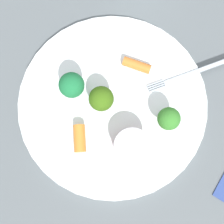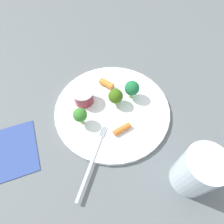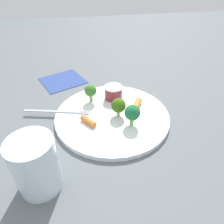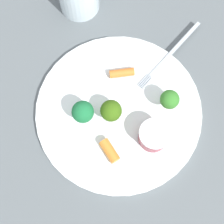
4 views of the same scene
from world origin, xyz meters
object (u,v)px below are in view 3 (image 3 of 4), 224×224
(drinking_glass, at_px, (36,165))
(broccoli_floret_1, at_px, (90,91))
(sauce_cup, at_px, (113,92))
(carrot_stick_0, at_px, (137,104))
(fork, at_px, (58,112))
(carrot_stick_1, at_px, (88,121))
(napkin, at_px, (63,80))
(plate, at_px, (112,116))
(broccoli_floret_2, at_px, (132,113))
(broccoli_floret_0, at_px, (119,106))

(drinking_glass, bearing_deg, broccoli_floret_1, -26.22)
(sauce_cup, relative_size, broccoli_floret_1, 1.04)
(broccoli_floret_1, xyz_separation_m, carrot_stick_0, (-0.05, -0.12, -0.02))
(fork, bearing_deg, carrot_stick_0, -94.49)
(sauce_cup, bearing_deg, broccoli_floret_1, 92.27)
(broccoli_floret_1, relative_size, carrot_stick_1, 1.14)
(napkin, bearing_deg, carrot_stick_0, -136.66)
(carrot_stick_1, xyz_separation_m, drinking_glass, (-0.14, 0.10, 0.04))
(carrot_stick_1, xyz_separation_m, fork, (0.06, 0.07, -0.01))
(broccoli_floret_1, distance_m, napkin, 0.18)
(plate, distance_m, sauce_cup, 0.08)
(carrot_stick_1, height_order, napkin, carrot_stick_1)
(broccoli_floret_1, relative_size, fork, 0.29)
(broccoli_floret_2, relative_size, carrot_stick_1, 1.20)
(sauce_cup, xyz_separation_m, broccoli_floret_2, (-0.12, -0.02, 0.01))
(carrot_stick_1, bearing_deg, carrot_stick_0, -71.82)
(carrot_stick_1, bearing_deg, napkin, 13.80)
(broccoli_floret_2, bearing_deg, plate, 39.05)
(sauce_cup, distance_m, carrot_stick_0, 0.08)
(drinking_glass, bearing_deg, napkin, -5.37)
(broccoli_floret_0, relative_size, broccoli_floret_1, 0.97)
(sauce_cup, relative_size, carrot_stick_0, 1.31)
(broccoli_floret_2, height_order, carrot_stick_1, broccoli_floret_2)
(broccoli_floret_2, xyz_separation_m, carrot_stick_0, (0.07, -0.03, -0.02))
(drinking_glass, bearing_deg, carrot_stick_0, -51.71)
(broccoli_floret_1, distance_m, broccoli_floret_2, 0.15)
(napkin, bearing_deg, sauce_cup, -137.12)
(broccoli_floret_2, relative_size, drinking_glass, 0.49)
(broccoli_floret_0, height_order, carrot_stick_1, broccoli_floret_0)
(sauce_cup, relative_size, napkin, 0.40)
(sauce_cup, relative_size, drinking_glass, 0.48)
(carrot_stick_1, relative_size, drinking_glass, 0.41)
(plate, relative_size, drinking_glass, 2.69)
(broccoli_floret_2, distance_m, napkin, 0.33)
(sauce_cup, xyz_separation_m, broccoli_floret_0, (-0.08, 0.00, 0.01))
(plate, xyz_separation_m, carrot_stick_1, (-0.03, 0.06, 0.01))
(sauce_cup, height_order, fork, sauce_cup)
(sauce_cup, bearing_deg, carrot_stick_1, 140.53)
(carrot_stick_0, xyz_separation_m, drinking_glass, (-0.19, 0.24, 0.03))
(broccoli_floret_1, bearing_deg, fork, 111.49)
(drinking_glass, bearing_deg, fork, -7.44)
(drinking_glass, bearing_deg, carrot_stick_1, -35.22)
(broccoli_floret_0, relative_size, drinking_glass, 0.44)
(broccoli_floret_1, height_order, carrot_stick_1, broccoli_floret_1)
(broccoli_floret_1, xyz_separation_m, napkin, (0.16, 0.08, -0.04))
(sauce_cup, height_order, broccoli_floret_0, broccoli_floret_0)
(broccoli_floret_2, distance_m, carrot_stick_0, 0.08)
(plate, height_order, sauce_cup, sauce_cup)
(fork, height_order, napkin, fork)
(plate, height_order, broccoli_floret_1, broccoli_floret_1)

